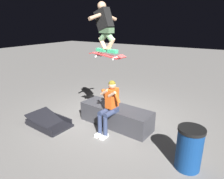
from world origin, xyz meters
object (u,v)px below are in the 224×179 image
(skateboard, at_px, (107,55))
(trash_bin, at_px, (189,148))
(person_sitting_on_ledge, at_px, (109,104))
(kicker_ramp, at_px, (49,123))
(ledge_box_main, at_px, (116,116))
(skater_airborne, at_px, (105,25))

(skateboard, distance_m, trash_bin, 2.69)
(skateboard, bearing_deg, trash_bin, 170.04)
(person_sitting_on_ledge, distance_m, kicker_ramp, 1.90)
(person_sitting_on_ledge, bearing_deg, trash_bin, 170.12)
(ledge_box_main, bearing_deg, person_sitting_on_ledge, 96.15)
(person_sitting_on_ledge, height_order, trash_bin, person_sitting_on_ledge)
(person_sitting_on_ledge, bearing_deg, kicker_ramp, 20.11)
(person_sitting_on_ledge, bearing_deg, ledge_box_main, -83.85)
(ledge_box_main, xyz_separation_m, trash_bin, (-2.11, 0.76, 0.17))
(skateboard, distance_m, skater_airborne, 0.69)
(skateboard, xyz_separation_m, trash_bin, (-2.14, 0.38, -1.57))
(trash_bin, bearing_deg, skateboard, -9.96)
(skateboard, xyz_separation_m, kicker_ramp, (1.57, 0.62, -1.96))
(trash_bin, bearing_deg, person_sitting_on_ledge, -9.88)
(skater_airborne, bearing_deg, person_sitting_on_ledge, 169.34)
(skateboard, relative_size, skater_airborne, 0.93)
(ledge_box_main, bearing_deg, trash_bin, 160.08)
(skater_airborne, xyz_separation_m, kicker_ramp, (1.51, 0.63, -2.64))
(kicker_ramp, relative_size, trash_bin, 1.48)
(skater_airborne, xyz_separation_m, trash_bin, (-2.20, 0.39, -2.26))
(kicker_ramp, bearing_deg, skater_airborne, -157.44)
(person_sitting_on_ledge, distance_m, skater_airborne, 1.93)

